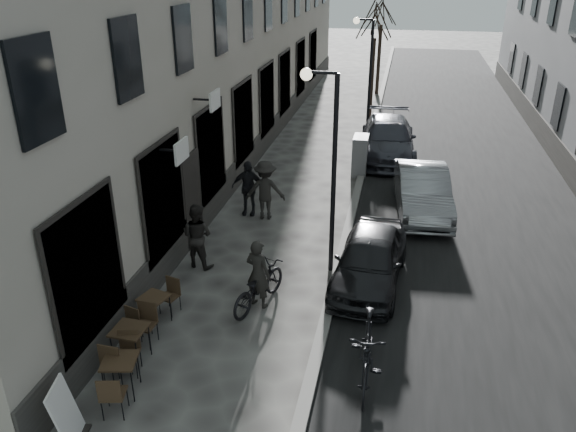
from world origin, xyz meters
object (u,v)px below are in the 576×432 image
(tree_near, at_px, (375,21))
(pedestrian_far, at_px, (248,188))
(tree_far, at_px, (382,10))
(utility_cabinet, at_px, (360,155))
(bistro_set_b, at_px, (131,341))
(car_far, at_px, (388,139))
(car_near, at_px, (370,259))
(sign_board, at_px, (68,419))
(bicycle, at_px, (258,286))
(pedestrian_near, at_px, (197,236))
(car_mid, at_px, (422,191))
(moped, at_px, (367,352))
(pedestrian_mid, at_px, (265,190))
(bistro_set_a, at_px, (121,373))
(streetlamp_far, at_px, (367,65))
(bistro_set_c, at_px, (155,307))
(streetlamp_near, at_px, (327,152))

(tree_near, distance_m, pedestrian_far, 12.96)
(tree_far, relative_size, utility_cabinet, 3.94)
(bistro_set_b, height_order, car_far, car_far)
(pedestrian_far, xyz_separation_m, car_near, (3.99, -3.37, -0.21))
(tree_near, xyz_separation_m, sign_board, (-3.37, -21.46, -4.20))
(utility_cabinet, height_order, bicycle, utility_cabinet)
(bistro_set_b, xyz_separation_m, pedestrian_near, (-0.02, 3.90, 0.40))
(tree_near, bearing_deg, car_far, -78.83)
(car_mid, xyz_separation_m, moped, (-1.10, -8.18, -0.04))
(sign_board, xyz_separation_m, pedestrian_mid, (1.08, 9.22, 0.46))
(moped, bearing_deg, bistro_set_a, -166.02)
(streetlamp_far, xyz_separation_m, car_near, (1.17, -12.43, -2.50))
(streetlamp_far, relative_size, bistro_set_a, 3.32)
(bistro_set_b, bearing_deg, pedestrian_mid, 84.94)
(tree_near, height_order, bistro_set_c, tree_near)
(streetlamp_far, bearing_deg, bistro_set_b, -101.08)
(bistro_set_c, relative_size, car_far, 0.28)
(streetlamp_near, xyz_separation_m, utility_cabinet, (0.27, 7.22, -2.44))
(streetlamp_near, xyz_separation_m, bistro_set_c, (-3.27, -3.09, -2.74))
(tree_near, xyz_separation_m, pedestrian_mid, (-2.29, -12.24, -3.74))
(pedestrian_mid, height_order, car_near, pedestrian_mid)
(bicycle, distance_m, moped, 3.34)
(streetlamp_far, bearing_deg, tree_near, 88.62)
(utility_cabinet, relative_size, car_near, 0.37)
(utility_cabinet, distance_m, moped, 11.28)
(bistro_set_b, relative_size, pedestrian_near, 0.90)
(bistro_set_a, distance_m, bistro_set_c, 2.15)
(tree_far, bearing_deg, pedestrian_mid, -97.15)
(streetlamp_near, distance_m, bicycle, 3.50)
(sign_board, relative_size, moped, 0.51)
(pedestrian_near, bearing_deg, bistro_set_a, 106.03)
(streetlamp_near, height_order, bistro_set_a, streetlamp_near)
(moped, bearing_deg, tree_far, 91.29)
(tree_near, height_order, sign_board, tree_near)
(tree_near, bearing_deg, pedestrian_far, -103.47)
(bistro_set_a, bearing_deg, moped, 2.98)
(car_far, bearing_deg, pedestrian_near, -117.15)
(pedestrian_mid, height_order, pedestrian_far, pedestrian_mid)
(streetlamp_near, height_order, bicycle, streetlamp_near)
(pedestrian_mid, distance_m, car_near, 4.66)
(tree_near, distance_m, bistro_set_a, 20.88)
(sign_board, xyz_separation_m, car_near, (4.47, 6.03, 0.20))
(streetlamp_near, xyz_separation_m, car_mid, (2.47, 4.18, -2.45))
(sign_board, bearing_deg, bistro_set_a, 63.85)
(bicycle, relative_size, car_mid, 0.45)
(utility_cabinet, distance_m, pedestrian_near, 8.43)
(bicycle, xyz_separation_m, pedestrian_far, (-1.58, 4.87, 0.36))
(streetlamp_near, xyz_separation_m, sign_board, (-3.29, -6.46, -2.70))
(pedestrian_near, height_order, pedestrian_far, pedestrian_far)
(streetlamp_near, distance_m, sign_board, 7.73)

